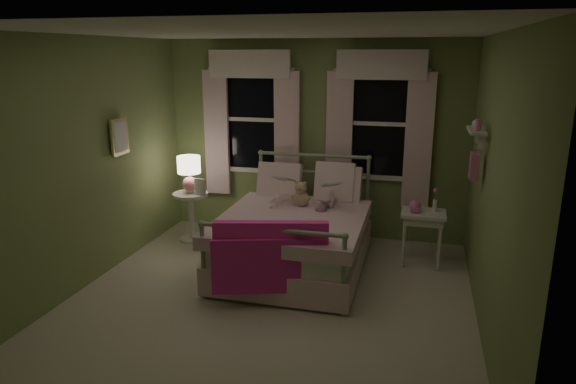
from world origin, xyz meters
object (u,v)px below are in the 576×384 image
(nightstand_left, at_px, (191,210))
(table_lamp, at_px, (189,170))
(bed, at_px, (296,237))
(nightstand_right, at_px, (423,220))
(child_left, at_px, (282,179))
(teddy_bear, at_px, (301,196))
(child_right, at_px, (327,183))

(nightstand_left, xyz_separation_m, table_lamp, (0.00, 0.00, 0.54))
(bed, distance_m, nightstand_left, 1.64)
(bed, xyz_separation_m, nightstand_right, (1.41, 0.46, 0.17))
(bed, distance_m, child_left, 0.77)
(nightstand_left, bearing_deg, table_lamp, 0.00)
(bed, distance_m, table_lamp, 1.74)
(nightstand_left, bearing_deg, nightstand_right, -1.41)
(teddy_bear, height_order, nightstand_left, teddy_bear)
(teddy_bear, relative_size, table_lamp, 0.68)
(child_right, distance_m, nightstand_left, 1.90)
(teddy_bear, height_order, nightstand_right, teddy_bear)
(nightstand_left, xyz_separation_m, nightstand_right, (2.96, -0.07, 0.13))
(child_left, bearing_deg, teddy_bear, 156.04)
(nightstand_left, bearing_deg, bed, -18.82)
(bed, xyz_separation_m, table_lamp, (-1.55, 0.53, 0.58))
(teddy_bear, relative_size, nightstand_right, 0.50)
(table_lamp, bearing_deg, teddy_bear, -9.36)
(child_right, bearing_deg, child_left, 6.86)
(nightstand_left, relative_size, table_lamp, 1.39)
(teddy_bear, distance_m, nightstand_right, 1.44)
(bed, bearing_deg, teddy_bear, 91.15)
(child_left, xyz_separation_m, nightstand_right, (1.69, 0.02, -0.39))
(child_right, xyz_separation_m, table_lamp, (-1.83, 0.10, 0.03))
(child_left, relative_size, child_right, 1.07)
(child_left, height_order, child_right, child_left)
(table_lamp, distance_m, nightstand_right, 2.99)
(teddy_bear, distance_m, nightstand_left, 1.61)
(child_left, distance_m, child_right, 0.56)
(bed, xyz_separation_m, nightstand_left, (-1.55, 0.53, 0.04))
(teddy_bear, xyz_separation_m, table_lamp, (-1.55, 0.26, 0.16))
(child_left, distance_m, nightstand_left, 1.38)
(child_left, height_order, teddy_bear, child_left)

